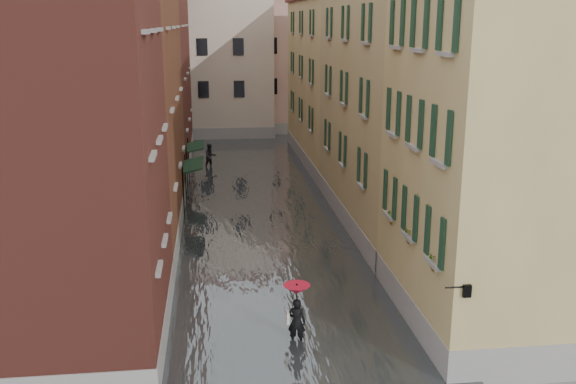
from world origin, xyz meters
TOP-DOWN VIEW (x-y plane):
  - ground at (0.00, 0.00)m, footprint 120.00×120.00m
  - floodwater at (0.00, 13.00)m, footprint 10.00×60.00m
  - building_left_near at (-7.00, -2.00)m, footprint 6.00×8.00m
  - building_left_mid at (-7.00, 9.00)m, footprint 6.00×14.00m
  - building_left_far at (-7.00, 24.00)m, footprint 6.00×16.00m
  - building_right_near at (7.00, -2.00)m, footprint 6.00×8.00m
  - building_right_mid at (7.00, 9.00)m, footprint 6.00×14.00m
  - building_right_far at (7.00, 24.00)m, footprint 6.00×16.00m
  - building_end_cream at (-3.00, 38.00)m, footprint 12.00×9.00m
  - building_end_pink at (6.00, 40.00)m, footprint 10.00×9.00m
  - awning_near at (-3.48, 12.81)m, footprint 1.09×3.25m
  - awning_far at (-3.48, 18.21)m, footprint 1.09×3.13m
  - wall_lantern at (4.33, -6.00)m, footprint 0.71×0.22m
  - window_planters at (4.12, -2.01)m, footprint 0.59×5.40m
  - pedestrian_main at (0.13, -2.93)m, footprint 0.88×0.88m
  - pedestrian_far at (-2.55, 22.82)m, footprint 1.08×0.98m

SIDE VIEW (x-z plane):
  - ground at x=0.00m, z-range 0.00..0.00m
  - floodwater at x=0.00m, z-range 0.00..0.20m
  - pedestrian_far at x=-2.55m, z-range 0.00..1.81m
  - pedestrian_main at x=0.13m, z-range 0.19..2.25m
  - awning_far at x=-3.48m, z-range 1.07..3.87m
  - awning_near at x=-3.48m, z-range 1.07..3.87m
  - wall_lantern at x=4.33m, z-range 2.83..3.18m
  - window_planters at x=4.12m, z-range 3.09..3.93m
  - building_right_near at x=7.00m, z-range 0.00..11.50m
  - building_right_far at x=7.00m, z-range 0.00..11.50m
  - building_end_pink at x=6.00m, z-range 0.00..12.00m
  - building_left_mid at x=-7.00m, z-range 0.00..12.50m
  - building_left_near at x=-7.00m, z-range 0.00..13.00m
  - building_right_mid at x=7.00m, z-range 0.00..13.00m
  - building_end_cream at x=-3.00m, z-range 0.00..13.00m
  - building_left_far at x=-7.00m, z-range 0.00..14.00m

